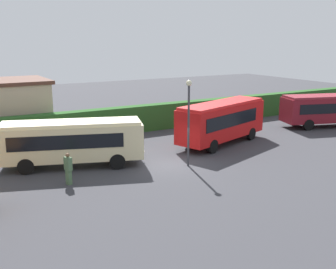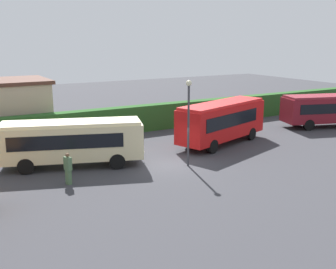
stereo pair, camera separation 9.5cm
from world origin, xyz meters
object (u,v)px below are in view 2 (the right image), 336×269
Objects in this scene: bus_cream at (72,140)px; bus_red at (222,120)px; bus_maroon at (330,108)px; lamppost at (189,113)px; person_center at (68,168)px.

bus_red is at bearing 18.78° from bus_cream.
bus_maroon is 18.44m from lamppost.
lamppost reaches higher than bus_red.
person_center is (-13.12, -3.06, -0.91)m from bus_red.
lamppost reaches higher than person_center.
lamppost is (-17.98, -3.67, 1.75)m from bus_maroon.
bus_red reaches higher than person_center.
bus_red is at bearing -161.61° from bus_maroon.
lamppost is (6.47, -3.65, 1.75)m from bus_cream.
person_center is 8.14m from lamppost.
person_center is 0.33× the size of lamppost.
bus_maroon is at bearing 171.95° from person_center.
bus_red is 13.50m from person_center.
person_center is at bearing -155.15° from bus_maroon.
bus_red is at bearing 177.99° from person_center.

